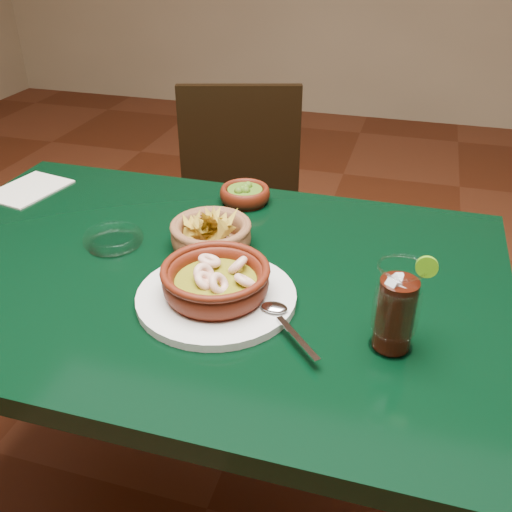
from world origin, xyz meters
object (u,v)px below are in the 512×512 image
(shrimp_plate, at_px, (216,285))
(cola_drink, at_px, (396,309))
(dining_table, at_px, (193,308))
(dining_chair, at_px, (240,218))
(chip_basket, at_px, (211,234))

(shrimp_plate, bearing_deg, cola_drink, -7.58)
(shrimp_plate, bearing_deg, dining_table, 134.27)
(cola_drink, bearing_deg, dining_table, 161.57)
(shrimp_plate, height_order, cola_drink, cola_drink)
(dining_chair, relative_size, chip_basket, 4.52)
(shrimp_plate, xyz_separation_m, chip_basket, (-0.07, 0.17, -0.00))
(dining_chair, distance_m, cola_drink, 1.04)
(dining_chair, height_order, chip_basket, dining_chair)
(dining_table, height_order, chip_basket, chip_basket)
(dining_table, bearing_deg, chip_basket, 80.16)
(dining_table, relative_size, dining_chair, 1.35)
(chip_basket, distance_m, cola_drink, 0.44)
(dining_table, distance_m, shrimp_plate, 0.18)
(shrimp_plate, relative_size, cola_drink, 2.06)
(chip_basket, bearing_deg, dining_chair, 102.68)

